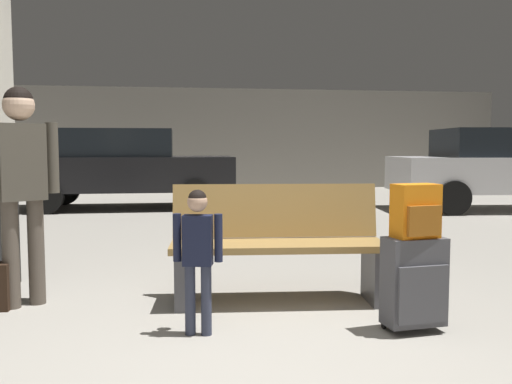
{
  "coord_description": "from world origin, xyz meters",
  "views": [
    {
      "loc": [
        -0.35,
        -2.64,
        1.18
      ],
      "look_at": [
        0.22,
        1.3,
        0.85
      ],
      "focal_mm": 38.74,
      "sensor_mm": 36.0,
      "label": 1
    }
  ],
  "objects": [
    {
      "name": "child",
      "position": [
        -0.23,
        0.76,
        0.56
      ],
      "size": [
        0.3,
        0.21,
        0.91
      ],
      "color": "#33384C",
      "rests_on": "ground_plane"
    },
    {
      "name": "ground_plane",
      "position": [
        0.0,
        4.0,
        -0.05
      ],
      "size": [
        18.0,
        18.0,
        0.1
      ],
      "primitive_type": "cube",
      "color": "gray"
    },
    {
      "name": "suitcase",
      "position": [
        1.14,
        0.62,
        0.32
      ],
      "size": [
        0.4,
        0.27,
        0.6
      ],
      "color": "#4C4C51",
      "rests_on": "ground_plane"
    },
    {
      "name": "bench",
      "position": [
        0.4,
        1.44,
        0.44
      ],
      "size": [
        1.64,
        0.65,
        0.89
      ],
      "color": "#9E7A42",
      "rests_on": "ground_plane"
    },
    {
      "name": "parked_car_side",
      "position": [
        5.7,
        6.86,
        0.81
      ],
      "size": [
        4.27,
        2.15,
        1.51
      ],
      "color": "silver",
      "rests_on": "ground_plane"
    },
    {
      "name": "garage_back_wall",
      "position": [
        0.0,
        12.86,
        1.4
      ],
      "size": [
        18.0,
        0.12,
        2.8
      ],
      "primitive_type": "cube",
      "color": "gray",
      "rests_on": "ground_plane"
    },
    {
      "name": "adult",
      "position": [
        -1.47,
        1.58,
        0.99
      ],
      "size": [
        0.49,
        0.33,
        1.61
      ],
      "color": "brown",
      "rests_on": "ground_plane"
    },
    {
      "name": "backpack_bright",
      "position": [
        1.14,
        0.62,
        0.77
      ],
      "size": [
        0.3,
        0.23,
        0.34
      ],
      "color": "orange",
      "rests_on": "suitcase"
    },
    {
      "name": "parked_car_far",
      "position": [
        -1.36,
        8.2,
        0.81
      ],
      "size": [
        4.11,
        1.82,
        1.51
      ],
      "color": "black",
      "rests_on": "ground_plane"
    }
  ]
}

